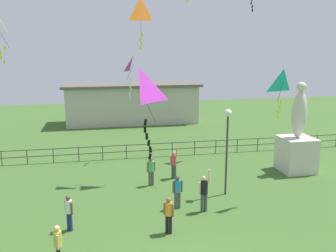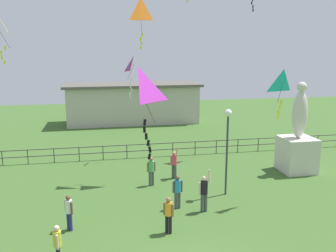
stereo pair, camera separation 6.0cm
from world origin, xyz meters
name	(u,v)px [view 2 (the right image)]	position (x,y,z in m)	size (l,w,h in m)	color
statue_monument	(297,145)	(8.89, 9.55, 1.59)	(1.87, 1.87, 5.32)	beige
lamppost	(228,133)	(3.55, 6.98, 3.16)	(0.36, 0.36, 4.33)	#38383D
person_0	(151,169)	(0.07, 8.86, 0.91)	(0.48, 0.29, 1.58)	#3F4C47
person_1	(204,191)	(1.92, 5.28, 0.99)	(0.51, 0.31, 1.96)	#3F4C47
person_2	(169,213)	(-0.01, 3.68, 0.87)	(0.39, 0.30, 1.52)	black
person_3	(174,163)	(1.48, 9.70, 0.93)	(0.41, 0.41, 1.85)	#3F4C47
person_4	(178,190)	(0.83, 5.83, 0.91)	(0.48, 0.29, 1.59)	#3F4C47
person_5	(57,243)	(-4.05, 2.18, 0.86)	(0.28, 0.45, 1.49)	black
person_7	(69,210)	(-3.87, 4.67, 0.86)	(0.33, 0.36, 1.50)	navy
kite_2	(134,67)	(-0.28, 13.87, 6.06)	(0.80, 0.87, 2.66)	#B22DB2
kite_5	(139,90)	(-1.32, 1.66, 5.93)	(1.13, 1.11, 2.77)	#B22DB2
kite_7	(141,12)	(-0.11, 10.96, 9.10)	(0.94, 1.07, 2.68)	orange
kite_8	(283,82)	(5.62, 5.74, 5.69)	(1.06, 0.56, 2.27)	#19B2B2
waterfront_railing	(135,149)	(-0.25, 14.00, 0.63)	(36.01, 0.06, 0.95)	#4C4742
pavilion_building	(133,103)	(0.76, 26.00, 1.94)	(13.10, 4.57, 3.84)	#B7B2A3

